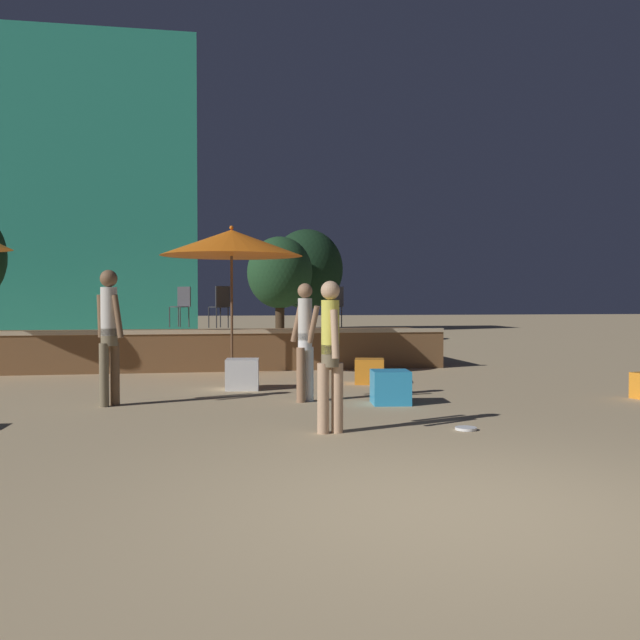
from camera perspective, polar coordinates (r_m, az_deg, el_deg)
ground_plane at (r=5.20m, az=11.19°, el=-14.73°), size 120.00×120.00×0.00m
wooden_deck at (r=15.75m, az=-10.80°, el=-2.29°), size 10.89×2.56×0.85m
patio_umbrella_0 at (r=14.07m, az=-7.09°, el=6.14°), size 2.78×2.78×2.90m
cube_seat_0 at (r=10.05m, az=5.66°, el=-5.37°), size 0.57×0.57×0.47m
cube_seat_3 at (r=11.68m, az=-6.23°, el=-4.33°), size 0.59×0.59×0.50m
cube_seat_5 at (r=12.44m, az=3.96°, el=-4.11°), size 0.60×0.60×0.43m
person_0 at (r=10.17m, az=-16.52°, el=-0.76°), size 0.42×0.42×1.87m
person_1 at (r=7.78m, az=0.83°, el=-2.54°), size 0.29×0.46×1.67m
person_2 at (r=10.17m, az=-1.20°, el=-1.44°), size 0.39×0.49×1.69m
bistro_chair_0 at (r=15.48m, az=-7.94°, el=1.38°), size 0.47×0.47×0.90m
bistro_chair_1 at (r=16.21m, az=-11.00°, el=1.38°), size 0.48×0.48×0.90m
bistro_chair_2 at (r=15.84m, az=1.17°, el=1.41°), size 0.44×0.45×0.90m
frisbee_disc at (r=8.23m, az=11.59°, el=-8.50°), size 0.24×0.24×0.03m
background_tree_0 at (r=23.97m, az=-1.08°, el=4.05°), size 2.44×2.44×3.82m
background_tree_2 at (r=21.81m, az=-3.24°, el=3.77°), size 1.99×1.99×3.38m
distant_building at (r=30.44m, az=-16.95°, el=9.98°), size 7.45×3.29×11.81m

